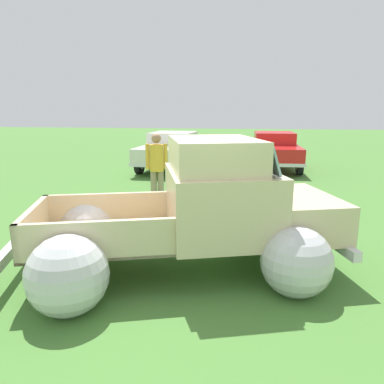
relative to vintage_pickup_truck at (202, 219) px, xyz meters
name	(u,v)px	position (x,y,z in m)	size (l,w,h in m)	color
ground_plane	(176,269)	(-0.37, -0.11, -0.76)	(80.00, 80.00, 0.00)	#477A33
vintage_pickup_truck	(202,219)	(0.00, 0.00, 0.00)	(4.97, 3.71, 1.96)	black
show_car_0	(173,149)	(-2.22, 9.10, 0.03)	(2.20, 4.64, 1.43)	black
show_car_1	(274,149)	(1.75, 9.63, 0.02)	(1.87, 4.19, 1.43)	black
spectator_0	(157,165)	(-1.50, 3.47, 0.25)	(0.54, 0.41, 1.75)	gray
lane_cone_1	(295,210)	(1.64, 2.29, -0.45)	(0.36, 0.36, 0.63)	black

